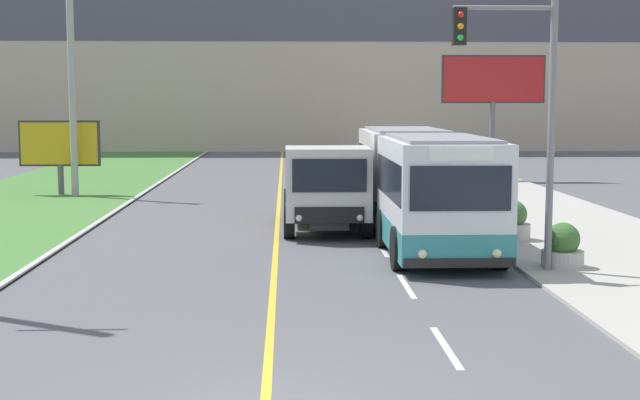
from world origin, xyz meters
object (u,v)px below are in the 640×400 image
(city_bus, at_px, (420,185))
(billboard_large, at_px, (493,84))
(planter_round_near, at_px, (563,248))
(utility_pole_far, at_px, (72,75))
(dump_truck, at_px, (326,189))
(planter_round_third, at_px, (485,204))
(traffic_light_mast, at_px, (524,95))
(car_distant, at_px, (363,174))
(planter_round_second, at_px, (513,222))
(billboard_small, at_px, (60,145))

(city_bus, xyz_separation_m, billboard_large, (6.16, 17.96, 3.08))
(planter_round_near, bearing_deg, utility_pole_far, 132.32)
(dump_truck, relative_size, planter_round_third, 5.49)
(dump_truck, relative_size, traffic_light_mast, 1.00)
(car_distant, xyz_separation_m, planter_round_second, (2.81, -14.46, -0.14))
(dump_truck, xyz_separation_m, planter_round_near, (5.08, -5.94, -0.75))
(dump_truck, height_order, planter_round_second, dump_truck)
(traffic_light_mast, relative_size, planter_round_third, 5.46)
(dump_truck, xyz_separation_m, car_distant, (2.15, 12.51, -0.58))
(city_bus, relative_size, planter_round_near, 11.44)
(planter_round_third, bearing_deg, utility_pole_far, 151.06)
(city_bus, height_order, billboard_small, billboard_small)
(traffic_light_mast, relative_size, billboard_small, 1.93)
(billboard_large, height_order, planter_round_third, billboard_large)
(traffic_light_mast, relative_size, billboard_large, 1.04)
(dump_truck, xyz_separation_m, utility_pole_far, (-9.58, 10.16, 3.57))
(planter_round_near, bearing_deg, city_bus, 118.78)
(car_distant, bearing_deg, billboard_small, -171.44)
(dump_truck, relative_size, planter_round_near, 6.18)
(city_bus, relative_size, planter_round_second, 10.77)
(city_bus, distance_m, traffic_light_mast, 5.76)
(utility_pole_far, xyz_separation_m, planter_round_second, (14.54, -12.11, -4.29))
(city_bus, xyz_separation_m, planter_round_third, (2.56, 3.34, -0.93))
(utility_pole_far, relative_size, planter_round_third, 8.43)
(billboard_small, relative_size, planter_round_near, 3.19)
(city_bus, relative_size, billboard_small, 3.58)
(city_bus, height_order, planter_round_second, city_bus)
(dump_truck, bearing_deg, traffic_light_mast, -57.57)
(city_bus, bearing_deg, billboard_small, 136.97)
(city_bus, distance_m, dump_truck, 2.85)
(car_distant, xyz_separation_m, traffic_light_mast, (1.86, -18.82, 3.24))
(traffic_light_mast, distance_m, planter_round_third, 9.07)
(billboard_large, xyz_separation_m, billboard_small, (-18.95, -6.03, -2.56))
(dump_truck, relative_size, billboard_small, 1.94)
(utility_pole_far, xyz_separation_m, billboard_small, (-0.68, 0.48, -2.81))
(city_bus, xyz_separation_m, planter_round_second, (2.43, -0.65, -0.96))
(city_bus, height_order, traffic_light_mast, traffic_light_mast)
(billboard_large, relative_size, planter_round_near, 5.92)
(car_distant, height_order, billboard_small, billboard_small)
(billboard_small, bearing_deg, city_bus, -43.03)
(planter_round_second, distance_m, planter_round_third, 4.00)
(car_distant, relative_size, utility_pole_far, 0.45)
(billboard_large, relative_size, planter_round_third, 5.25)
(dump_truck, bearing_deg, planter_round_second, -21.42)
(dump_truck, bearing_deg, planter_round_third, 21.92)
(dump_truck, relative_size, planter_round_second, 5.82)
(city_bus, bearing_deg, dump_truck, 152.92)
(utility_pole_far, bearing_deg, car_distant, 11.33)
(dump_truck, distance_m, planter_round_second, 5.37)
(car_distant, distance_m, planter_round_near, 18.68)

